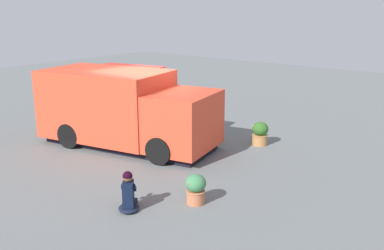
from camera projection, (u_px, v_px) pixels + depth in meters
ground_plane at (147, 141)px, 13.97m from camera, size 40.00×40.00×0.00m
food_truck at (125, 110)px, 13.35m from camera, size 3.45×5.80×2.31m
person_customer at (128, 195)px, 9.21m from camera, size 0.74×0.70×0.89m
planter_flowering_near at (196, 188)px, 9.51m from camera, size 0.46×0.46×0.67m
planter_flowering_far at (260, 133)px, 13.54m from camera, size 0.51×0.51×0.73m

